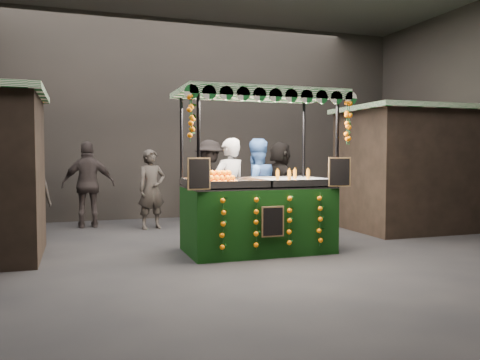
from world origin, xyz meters
name	(u,v)px	position (x,y,z in m)	size (l,w,h in m)	color
ground	(242,256)	(0.00, 0.00, 0.00)	(12.00, 12.00, 0.00)	black
market_hall	(242,39)	(0.00, 0.00, 3.38)	(12.10, 10.10, 5.05)	black
neighbour_stall_right	(414,168)	(4.40, 1.50, 1.31)	(3.00, 2.20, 2.60)	black
juice_stall	(259,202)	(0.36, 0.23, 0.81)	(2.71, 1.60, 2.63)	black
vendor_grey	(229,191)	(0.14, 1.15, 0.95)	(0.81, 0.68, 1.89)	slate
vendor_blue	(256,189)	(0.75, 1.41, 0.95)	(1.02, 0.84, 1.90)	#2B4C8A
shopper_0	(152,189)	(-0.95, 3.28, 0.85)	(0.72, 0.57, 1.71)	#2D2925
shopper_1	(400,183)	(4.40, 1.96, 0.96)	(1.13, 1.00, 1.93)	black
shopper_2	(89,184)	(-2.23, 3.93, 0.95)	(1.11, 0.48, 1.89)	#2D2524
shopper_3	(210,181)	(0.52, 3.96, 0.97)	(1.31, 1.45, 1.95)	black
shopper_4	(26,190)	(-3.40, 2.96, 0.91)	(0.90, 0.59, 1.82)	black
shopper_5	(281,180)	(2.33, 3.88, 0.96)	(0.84, 1.85, 1.92)	black
shopper_6	(204,190)	(0.35, 3.80, 0.77)	(0.39, 0.58, 1.53)	black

